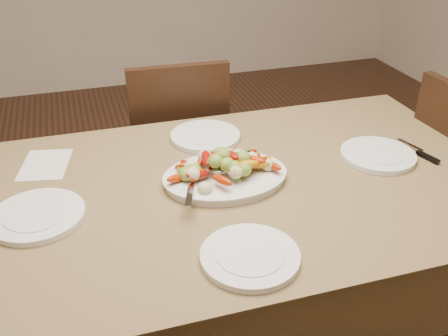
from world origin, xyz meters
The scene contains 12 objects.
floor centered at (0.00, 0.00, 0.00)m, with size 6.00×6.00×0.00m, color #371E10.
dining_table centered at (-0.09, -0.04, 0.38)m, with size 1.84×1.04×0.76m, color brown.
chair_far centered at (-0.08, 0.78, 0.47)m, with size 0.42×0.42×0.95m, color black, non-canonical shape.
serving_platter centered at (-0.08, -0.02, 0.77)m, with size 0.39×0.29×0.02m, color white.
roasted_vegetables centered at (-0.08, -0.02, 0.83)m, with size 0.32×0.21×0.09m, color maroon, non-canonical shape.
serving_spoon centered at (-0.15, -0.05, 0.81)m, with size 0.28×0.06×0.03m, color #9EA0A8, non-canonical shape.
plate_left centered at (-0.65, -0.05, 0.77)m, with size 0.27×0.27×0.02m, color white.
plate_right centered at (0.47, -0.02, 0.77)m, with size 0.26×0.26×0.02m, color white.
plate_far centered at (-0.06, 0.30, 0.77)m, with size 0.26×0.26×0.02m, color white.
plate_near centered at (-0.13, -0.39, 0.77)m, with size 0.25×0.25×0.02m, color white.
menu_card centered at (-0.63, 0.27, 0.76)m, with size 0.15×0.21×0.00m, color silver.
table_knife centered at (0.63, -0.04, 0.76)m, with size 0.02×0.20×0.01m, color #9EA0A8, non-canonical shape.
Camera 1 is at (-0.49, -1.31, 1.59)m, focal length 40.00 mm.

